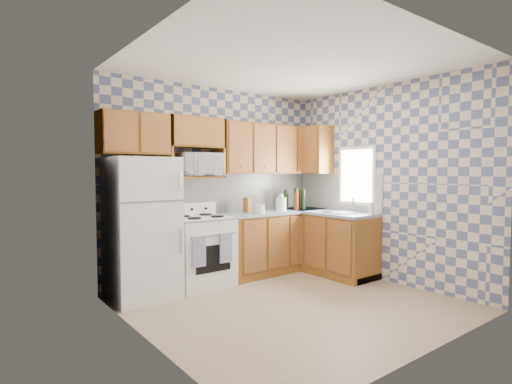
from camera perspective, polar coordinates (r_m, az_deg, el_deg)
floor at (r=4.76m, az=5.22°, el=-15.63°), size 3.40×3.40×0.00m
back_wall at (r=5.79m, az=-5.52°, el=1.32°), size 3.40×0.02×2.70m
right_wall at (r=5.80m, az=17.73°, el=1.20°), size 0.02×3.20×2.70m
backsplash_back at (r=6.01m, az=-2.22°, el=-0.04°), size 2.60×0.02×0.56m
backsplash_right at (r=6.29m, az=11.66°, el=0.04°), size 0.02×1.60×0.56m
refrigerator at (r=4.94m, az=-15.98°, el=-5.00°), size 0.75×0.70×1.68m
stove_body at (r=5.37m, az=-7.92°, el=-8.50°), size 0.76×0.65×0.90m
cooktop at (r=5.30m, az=-7.95°, el=-3.67°), size 0.76×0.65×0.02m
backguard at (r=5.53m, az=-9.37°, el=-2.41°), size 0.76×0.08×0.17m
dish_towel_left at (r=4.96m, az=-8.14°, el=-8.42°), size 0.18×0.02×0.38m
dish_towel_right at (r=5.15m, az=-4.32°, el=-7.95°), size 0.18×0.02×0.38m
base_cabinets_back at (r=6.12m, az=2.65°, el=-7.14°), size 1.75×0.60×0.88m
base_cabinets_right at (r=6.16m, az=9.81°, el=-7.12°), size 0.60×1.60×0.88m
countertop_back at (r=6.06m, az=2.69°, el=-2.86°), size 1.77×0.63×0.04m
countertop_right at (r=6.09m, az=9.81°, el=-2.87°), size 0.63×1.60×0.04m
upper_cabinets_back at (r=6.14m, az=1.86°, el=6.10°), size 1.75×0.33×0.74m
upper_cabinets_fridge at (r=5.08m, az=-17.10°, el=7.97°), size 0.82×0.33×0.50m
upper_cabinets_right at (r=6.48m, az=7.80°, el=5.91°), size 0.33×0.70×0.74m
microwave_shelf at (r=5.41m, az=-8.83°, el=2.08°), size 0.80×0.33×0.03m
microwave at (r=5.43m, az=-8.05°, el=3.90°), size 0.59×0.41×0.31m
sink at (r=5.86m, az=12.37°, el=-2.87°), size 0.48×0.40×0.03m
window at (r=6.05m, az=14.16°, el=2.27°), size 0.02×0.66×0.86m
bottle_0 at (r=6.27m, az=5.73°, el=-1.00°), size 0.07×0.07×0.32m
bottle_1 at (r=6.30m, az=6.77°, el=-1.08°), size 0.07×0.07×0.30m
bottle_2 at (r=6.41m, az=6.46°, el=-1.11°), size 0.07×0.07×0.28m
bottle_3 at (r=6.17m, az=5.76°, el=-1.37°), size 0.07×0.07×0.26m
bottle_4 at (r=6.22m, az=4.34°, el=-1.18°), size 0.07×0.07×0.29m
knife_block at (r=5.81m, az=-1.20°, el=-1.85°), size 0.11×0.11×0.21m
electric_kettle at (r=6.02m, az=3.59°, el=-1.74°), size 0.16×0.16×0.20m
food_containers at (r=5.67m, az=0.42°, el=-2.45°), size 0.18×0.18×0.12m
soap_bottle at (r=5.71m, az=16.21°, el=-2.27°), size 0.06×0.06×0.17m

